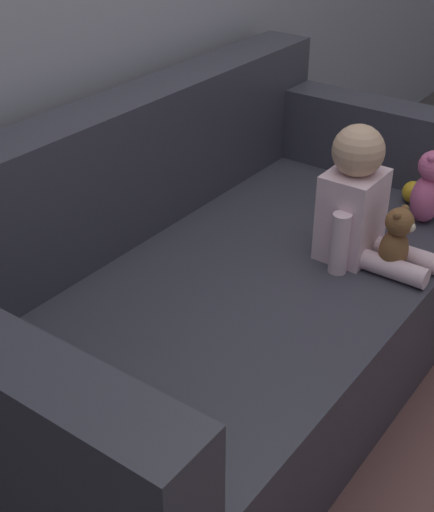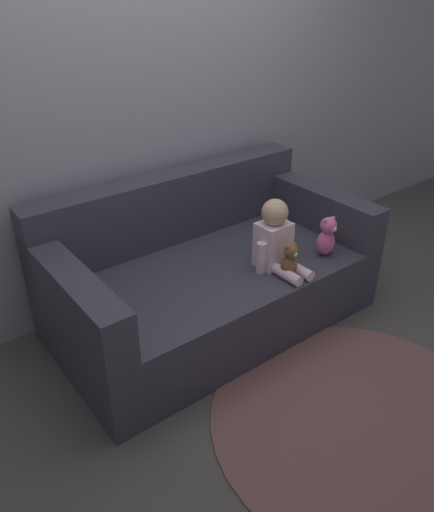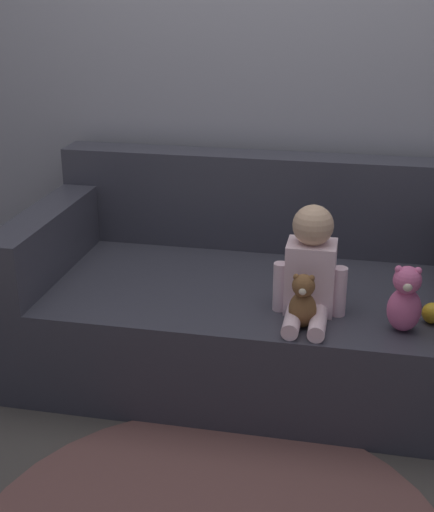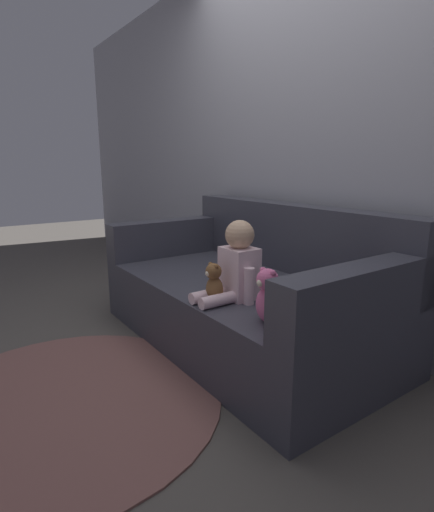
{
  "view_description": "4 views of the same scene",
  "coord_description": "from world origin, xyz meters",
  "px_view_note": "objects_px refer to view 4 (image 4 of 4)",
  "views": [
    {
      "loc": [
        -1.45,
        -0.98,
        1.49
      ],
      "look_at": [
        -0.17,
        -0.05,
        0.53
      ],
      "focal_mm": 50.0,
      "sensor_mm": 36.0,
      "label": 1
    },
    {
      "loc": [
        -1.5,
        -1.99,
        1.85
      ],
      "look_at": [
        0.0,
        -0.04,
        0.46
      ],
      "focal_mm": 35.0,
      "sensor_mm": 36.0,
      "label": 2
    },
    {
      "loc": [
        0.41,
        -2.62,
        1.55
      ],
      "look_at": [
        -0.12,
        -0.06,
        0.52
      ],
      "focal_mm": 50.0,
      "sensor_mm": 36.0,
      "label": 3
    },
    {
      "loc": [
        1.81,
        -1.44,
        1.07
      ],
      "look_at": [
        -0.16,
        -0.07,
        0.52
      ],
      "focal_mm": 28.0,
      "sensor_mm": 36.0,
      "label": 4
    }
  ],
  "objects_px": {
    "toy_ball": "(299,317)",
    "teddy_bear_brown": "(214,283)",
    "couch": "(249,294)",
    "person_baby": "(236,267)",
    "plush_toy_side": "(268,296)"
  },
  "relations": [
    {
      "from": "toy_ball",
      "to": "teddy_bear_brown",
      "type": "bearing_deg",
      "value": -164.11
    },
    {
      "from": "couch",
      "to": "toy_ball",
      "type": "relative_size",
      "value": 24.5
    },
    {
      "from": "toy_ball",
      "to": "person_baby",
      "type": "bearing_deg",
      "value": -179.93
    },
    {
      "from": "couch",
      "to": "plush_toy_side",
      "type": "bearing_deg",
      "value": -33.1
    },
    {
      "from": "person_baby",
      "to": "plush_toy_side",
      "type": "distance_m",
      "value": 0.35
    },
    {
      "from": "couch",
      "to": "person_baby",
      "type": "xyz_separation_m",
      "value": [
        0.26,
        -0.3,
        0.28
      ]
    },
    {
      "from": "teddy_bear_brown",
      "to": "plush_toy_side",
      "type": "bearing_deg",
      "value": 7.21
    },
    {
      "from": "couch",
      "to": "teddy_bear_brown",
      "type": "height_order",
      "value": "couch"
    },
    {
      "from": "person_baby",
      "to": "toy_ball",
      "type": "relative_size",
      "value": 5.37
    },
    {
      "from": "toy_ball",
      "to": "couch",
      "type": "bearing_deg",
      "value": 156.64
    },
    {
      "from": "plush_toy_side",
      "to": "toy_ball",
      "type": "distance_m",
      "value": 0.16
    },
    {
      "from": "couch",
      "to": "teddy_bear_brown",
      "type": "relative_size",
      "value": 9.11
    },
    {
      "from": "couch",
      "to": "toy_ball",
      "type": "xyz_separation_m",
      "value": [
        0.69,
        -0.3,
        0.15
      ]
    },
    {
      "from": "plush_toy_side",
      "to": "couch",
      "type": "bearing_deg",
      "value": 146.9
    },
    {
      "from": "teddy_bear_brown",
      "to": "person_baby",
      "type": "bearing_deg",
      "value": 84.42
    }
  ]
}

